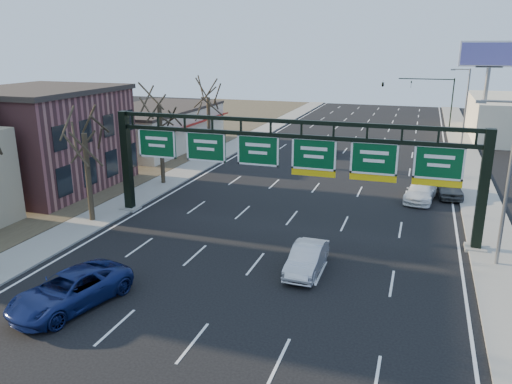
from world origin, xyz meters
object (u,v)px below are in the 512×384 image
(car_blue_suv, at_px, (70,290))
(car_white_wagon, at_px, (421,191))
(sign_gantry, at_px, (288,159))
(car_silver_sedan, at_px, (307,259))

(car_blue_suv, relative_size, car_white_wagon, 1.18)
(sign_gantry, relative_size, car_silver_sedan, 5.53)
(car_blue_suv, distance_m, car_white_wagon, 26.87)
(sign_gantry, distance_m, car_white_wagon, 12.96)
(sign_gantry, height_order, car_white_wagon, sign_gantry)
(car_blue_suv, height_order, car_white_wagon, car_blue_suv)
(car_silver_sedan, height_order, car_white_wagon, car_silver_sedan)
(car_white_wagon, bearing_deg, car_blue_suv, -116.39)
(sign_gantry, relative_size, car_blue_suv, 4.20)
(sign_gantry, xyz_separation_m, car_white_wagon, (8.27, 9.18, -3.91))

